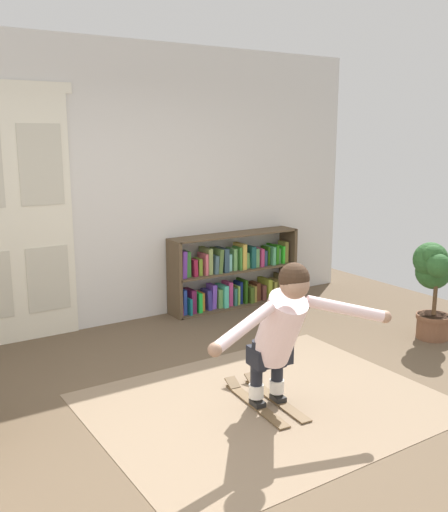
{
  "coord_description": "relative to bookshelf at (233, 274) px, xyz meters",
  "views": [
    {
      "loc": [
        -2.33,
        -3.0,
        1.99
      ],
      "look_at": [
        0.05,
        0.67,
        1.05
      ],
      "focal_mm": 40.52,
      "sensor_mm": 36.0,
      "label": 1
    }
  ],
  "objects": [
    {
      "name": "potted_plant",
      "position": [
        1.05,
        -1.93,
        0.22
      ],
      "size": [
        0.44,
        0.46,
        0.95
      ],
      "color": "brown",
      "rests_on": "ground"
    },
    {
      "name": "person_skier",
      "position": [
        -1.21,
        -2.4,
        0.28
      ],
      "size": [
        1.44,
        0.69,
        1.07
      ],
      "color": "white",
      "rests_on": "skis_pair"
    },
    {
      "name": "skis_pair",
      "position": [
        -1.19,
        -2.19,
        -0.36
      ],
      "size": [
        0.34,
        0.83,
        0.07
      ],
      "color": "brown",
      "rests_on": "rug"
    },
    {
      "name": "double_door",
      "position": [
        -2.36,
        0.15,
        0.85
      ],
      "size": [
        1.22,
        0.05,
        2.45
      ],
      "color": "silver",
      "rests_on": "ground"
    },
    {
      "name": "rug",
      "position": [
        -1.19,
        -2.22,
        -0.38
      ],
      "size": [
        2.51,
        1.97,
        0.01
      ],
      "primitive_type": "cube",
      "color": "#867159",
      "rests_on": "ground"
    },
    {
      "name": "bookshelf",
      "position": [
        0.0,
        0.0,
        0.0
      ],
      "size": [
        1.62,
        0.3,
        0.86
      ],
      "color": "brown",
      "rests_on": "ground"
    },
    {
      "name": "ground_plane",
      "position": [
        -1.3,
        -2.39,
        -0.38
      ],
      "size": [
        7.2,
        7.2,
        0.0
      ],
      "primitive_type": "plane",
      "color": "brown"
    },
    {
      "name": "back_wall",
      "position": [
        -1.3,
        0.21,
        1.07
      ],
      "size": [
        6.0,
        0.1,
        2.9
      ],
      "primitive_type": "cube",
      "color": "silver",
      "rests_on": "ground"
    }
  ]
}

